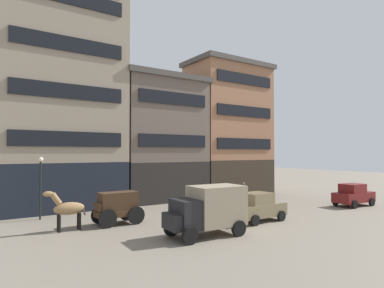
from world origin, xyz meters
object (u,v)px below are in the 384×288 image
draft_horse (67,208)px  cargo_wagon (117,206)px  pedestrian_officer (244,190)px  streetlamp_curbside (41,179)px  sedan_light (258,207)px  sedan_dark (353,195)px  delivery_truck_near (208,209)px

draft_horse → cargo_wagon: bearing=0.0°
pedestrian_officer → streetlamp_curbside: size_ratio=0.44×
draft_horse → sedan_light: (10.83, -4.19, -0.36)m
cargo_wagon → sedan_light: (7.88, -4.19, -0.23)m
cargo_wagon → draft_horse: bearing=-180.0°
cargo_wagon → sedan_dark: bearing=-12.9°
pedestrian_officer → cargo_wagon: bearing=-167.2°
delivery_truck_near → sedan_light: 5.08m
pedestrian_officer → streetlamp_curbside: 17.15m
cargo_wagon → sedan_light: size_ratio=0.78×
delivery_truck_near → draft_horse: bearing=137.9°
sedan_dark → sedan_light: (-10.87, 0.11, 0.00)m
delivery_truck_near → streetlamp_curbside: 11.67m
cargo_wagon → sedan_dark: (18.75, -4.30, -0.23)m
sedan_light → pedestrian_officer: size_ratio=2.08×
sedan_dark → streetlamp_curbside: bearing=159.3°
sedan_dark → cargo_wagon: bearing=167.1°
delivery_truck_near → streetlamp_curbside: (-6.64, 9.52, 1.25)m
streetlamp_curbside → draft_horse: bearing=-80.1°
delivery_truck_near → sedan_light: delivery_truck_near is taller
draft_horse → delivery_truck_near: (5.91, -5.33, 0.15)m
sedan_dark → sedan_light: size_ratio=1.01×
sedan_light → sedan_dark: bearing=-0.6°
sedan_dark → sedan_light: 10.87m
cargo_wagon → streetlamp_curbside: streetlamp_curbside is taller
draft_horse → streetlamp_curbside: size_ratio=0.57×
cargo_wagon → streetlamp_curbside: size_ratio=0.71×
sedan_light → delivery_truck_near: bearing=-166.9°
draft_horse → sedan_light: size_ratio=0.63×
sedan_light → draft_horse: bearing=158.9°
draft_horse → delivery_truck_near: delivery_truck_near is taller
sedan_dark → sedan_light: same height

